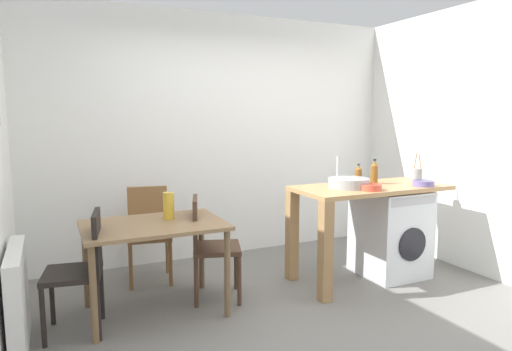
# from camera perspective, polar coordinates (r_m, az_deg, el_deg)

# --- Properties ---
(ground_plane) EXTENTS (5.46, 5.46, 0.00)m
(ground_plane) POSITION_cam_1_polar(r_m,az_deg,el_deg) (3.86, 5.12, -16.75)
(ground_plane) COLOR slate
(wall_back) EXTENTS (4.60, 0.10, 2.70)m
(wall_back) POSITION_cam_1_polar(r_m,az_deg,el_deg) (5.11, -4.58, 4.93)
(wall_back) COLOR white
(wall_back) RESTS_ON ground_plane
(wall_counter_side) EXTENTS (0.10, 3.80, 2.70)m
(wall_counter_side) POSITION_cam_1_polar(r_m,az_deg,el_deg) (4.97, 27.40, 4.00)
(wall_counter_side) COLOR white
(wall_counter_side) RESTS_ON ground_plane
(radiator) EXTENTS (0.10, 0.80, 0.70)m
(radiator) POSITION_cam_1_polar(r_m,az_deg,el_deg) (3.57, -27.99, -13.68)
(radiator) COLOR white
(radiator) RESTS_ON ground_plane
(dining_table) EXTENTS (1.10, 0.76, 0.74)m
(dining_table) POSITION_cam_1_polar(r_m,az_deg,el_deg) (3.71, -12.84, -7.38)
(dining_table) COLOR olive
(dining_table) RESTS_ON ground_plane
(chair_person_seat) EXTENTS (0.46, 0.46, 0.90)m
(chair_person_seat) POSITION_cam_1_polar(r_m,az_deg,el_deg) (3.58, -21.12, -10.57)
(chair_person_seat) COLOR black
(chair_person_seat) RESTS_ON ground_plane
(chair_opposite) EXTENTS (0.50, 0.50, 0.90)m
(chair_opposite) POSITION_cam_1_polar(r_m,az_deg,el_deg) (3.94, -6.11, -8.40)
(chair_opposite) COLOR #4C3323
(chair_opposite) RESTS_ON ground_plane
(chair_spare_by_wall) EXTENTS (0.46, 0.46, 0.90)m
(chair_spare_by_wall) POSITION_cam_1_polar(r_m,az_deg,el_deg) (4.50, -13.48, -6.50)
(chair_spare_by_wall) COLOR olive
(chair_spare_by_wall) RESTS_ON ground_plane
(kitchen_counter) EXTENTS (1.50, 0.68, 0.92)m
(kitchen_counter) POSITION_cam_1_polar(r_m,az_deg,el_deg) (4.35, 12.15, -3.53)
(kitchen_counter) COLOR tan
(kitchen_counter) RESTS_ON ground_plane
(washing_machine) EXTENTS (0.60, 0.61, 0.86)m
(washing_machine) POSITION_cam_1_polar(r_m,az_deg,el_deg) (4.72, 16.69, -6.93)
(washing_machine) COLOR silver
(washing_machine) RESTS_ON ground_plane
(sink_basin) EXTENTS (0.38, 0.38, 0.09)m
(sink_basin) POSITION_cam_1_polar(r_m,az_deg,el_deg) (4.29, 11.68, -0.93)
(sink_basin) COLOR #9EA0A5
(sink_basin) RESTS_ON kitchen_counter
(tap) EXTENTS (0.02, 0.02, 0.28)m
(tap) POSITION_cam_1_polar(r_m,az_deg,el_deg) (4.42, 10.33, 0.61)
(tap) COLOR #B2B2B7
(tap) RESTS_ON kitchen_counter
(bottle_tall_green) EXTENTS (0.07, 0.07, 0.20)m
(bottle_tall_green) POSITION_cam_1_polar(r_m,az_deg,el_deg) (4.56, 12.87, 0.12)
(bottle_tall_green) COLOR brown
(bottle_tall_green) RESTS_ON kitchen_counter
(bottle_squat_brown) EXTENTS (0.08, 0.08, 0.25)m
(bottle_squat_brown) POSITION_cam_1_polar(r_m,az_deg,el_deg) (4.57, 14.78, 0.36)
(bottle_squat_brown) COLOR brown
(bottle_squat_brown) RESTS_ON kitchen_counter
(mixing_bowl) EXTENTS (0.20, 0.20, 0.06)m
(mixing_bowl) POSITION_cam_1_polar(r_m,az_deg,el_deg) (4.19, 14.33, -1.40)
(mixing_bowl) COLOR #D84C38
(mixing_bowl) RESTS_ON kitchen_counter
(utensil_crock) EXTENTS (0.11, 0.11, 0.30)m
(utensil_crock) POSITION_cam_1_polar(r_m,az_deg,el_deg) (4.90, 19.76, 0.14)
(utensil_crock) COLOR gray
(utensil_crock) RESTS_ON kitchen_counter
(colander) EXTENTS (0.20, 0.20, 0.06)m
(colander) POSITION_cam_1_polar(r_m,az_deg,el_deg) (4.59, 20.49, -0.87)
(colander) COLOR slate
(colander) RESTS_ON kitchen_counter
(vase) EXTENTS (0.09, 0.09, 0.22)m
(vase) POSITION_cam_1_polar(r_m,az_deg,el_deg) (3.79, -11.04, -3.78)
(vase) COLOR gold
(vase) RESTS_ON dining_table
(scissors) EXTENTS (0.15, 0.06, 0.01)m
(scissors) POSITION_cam_1_polar(r_m,az_deg,el_deg) (4.35, 14.70, -1.45)
(scissors) COLOR #B2B2B7
(scissors) RESTS_ON kitchen_counter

